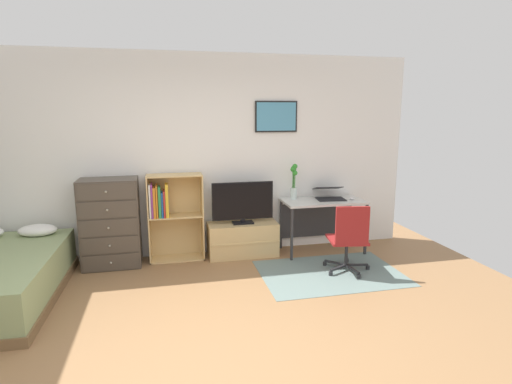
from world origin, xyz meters
TOP-DOWN VIEW (x-y plane):
  - ground_plane at (0.00, 0.00)m, footprint 7.20×7.20m
  - wall_back_with_posters at (0.01, 2.43)m, footprint 6.12×0.09m
  - area_rug at (1.56, 1.30)m, footprint 1.70×1.20m
  - dresser at (-1.06, 2.15)m, footprint 0.71×0.46m
  - bookshelf at (-0.32, 2.23)m, footprint 0.71×0.30m
  - tv_stand at (0.64, 2.17)m, footprint 0.94×0.41m
  - television at (0.64, 2.15)m, footprint 0.83×0.16m
  - desk at (1.76, 2.16)m, footprint 1.12×0.57m
  - office_chair at (1.77, 1.26)m, footprint 0.58×0.57m
  - laptop at (1.88, 2.17)m, footprint 0.43×0.45m
  - computer_mouse at (2.16, 2.02)m, footprint 0.06×0.10m
  - bamboo_vase at (1.38, 2.23)m, footprint 0.10×0.10m

SIDE VIEW (x-z plane):
  - ground_plane at x=0.00m, z-range 0.00..0.00m
  - area_rug at x=1.56m, z-range 0.00..0.01m
  - tv_stand at x=0.64m, z-range 0.00..0.46m
  - office_chair at x=1.77m, z-range 0.03..0.89m
  - dresser at x=-1.06m, z-range 0.00..1.13m
  - desk at x=1.76m, z-range 0.23..0.97m
  - bookshelf at x=-0.32m, z-range 0.08..1.22m
  - television at x=0.64m, z-range 0.46..1.02m
  - computer_mouse at x=2.16m, z-range 0.74..0.77m
  - laptop at x=1.88m, z-range 0.72..0.89m
  - bamboo_vase at x=1.38m, z-range 0.76..1.26m
  - wall_back_with_posters at x=0.01m, z-range 0.00..2.70m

